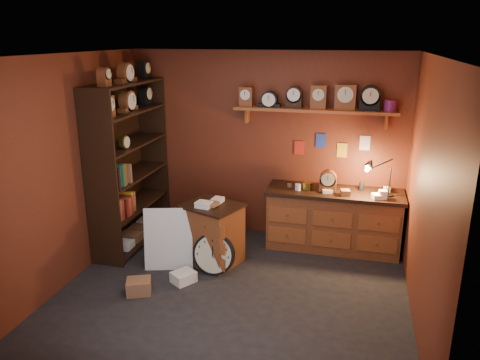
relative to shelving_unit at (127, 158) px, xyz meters
name	(u,v)px	position (x,y,z in m)	size (l,w,h in m)	color
floor	(234,290)	(1.79, -0.98, -1.25)	(4.00, 4.00, 0.00)	black
room_shell	(239,147)	(1.84, -0.87, 0.47)	(4.02, 3.62, 2.71)	maroon
shelving_unit	(127,158)	(0.00, 0.00, 0.00)	(0.47, 1.60, 2.58)	black
workbench	(333,216)	(2.84, 0.49, -0.78)	(1.86, 0.66, 1.36)	brown
low_cabinet	(212,231)	(1.33, -0.34, -0.82)	(0.87, 0.81, 0.89)	brown
big_round_clock	(214,254)	(1.44, -0.64, -0.99)	(0.54, 0.17, 0.54)	black
white_panel	(170,267)	(0.83, -0.63, -1.25)	(0.61, 0.03, 0.82)	silver
mini_fridge	(222,224)	(1.26, 0.36, -1.00)	(0.55, 0.57, 0.51)	silver
floor_box_a	(139,286)	(0.73, -1.31, -1.17)	(0.28, 0.23, 0.17)	brown
floor_box_b	(183,277)	(1.15, -0.94, -1.19)	(0.22, 0.27, 0.13)	white
floor_box_c	(224,254)	(1.47, -0.26, -1.17)	(0.23, 0.20, 0.18)	brown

